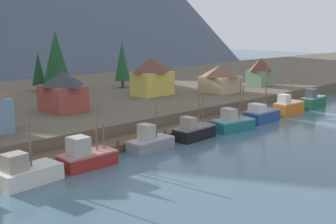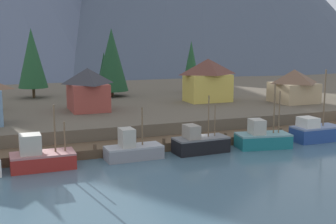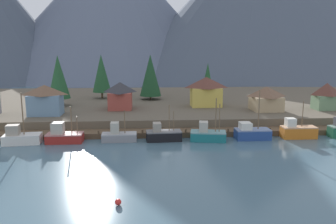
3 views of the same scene
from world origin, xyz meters
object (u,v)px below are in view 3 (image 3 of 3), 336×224
at_px(house_blue, 45,100).
at_px(conifer_near_left, 208,78).
at_px(fishing_boat_black, 163,135).
at_px(fishing_boat_orange, 298,131).
at_px(house_yellow, 206,91).
at_px(fishing_boat_white, 21,137).
at_px(channel_buoy, 118,202).
at_px(fishing_boat_red, 63,136).
at_px(house_red, 120,95).
at_px(conifer_near_right, 101,73).
at_px(fishing_boat_grey, 118,135).
at_px(house_green, 326,96).
at_px(conifer_back_left, 151,80).
at_px(fishing_boat_teal, 207,134).
at_px(fishing_boat_blue, 251,133).
at_px(house_tan, 266,98).
at_px(conifer_mid_right, 150,75).
at_px(conifer_mid_left, 58,77).

relative_size(house_blue, conifer_near_left, 0.70).
height_order(fishing_boat_black, fishing_boat_orange, fishing_boat_orange).
relative_size(house_yellow, conifer_near_left, 0.76).
bearing_deg(fishing_boat_orange, fishing_boat_black, -178.98).
bearing_deg(fishing_boat_white, channel_buoy, -59.18).
relative_size(fishing_boat_white, fishing_boat_red, 1.40).
bearing_deg(house_yellow, house_red, -174.64).
relative_size(fishing_boat_orange, conifer_near_right, 0.57).
distance_m(fishing_boat_grey, house_green, 48.66).
height_order(conifer_back_left, channel_buoy, conifer_back_left).
xyz_separation_m(fishing_boat_teal, house_red, (-16.84, 19.87, 4.52)).
xyz_separation_m(fishing_boat_blue, house_tan, (7.85, 15.13, 4.08)).
bearing_deg(conifer_mid_right, fishing_boat_blue, -61.91).
relative_size(fishing_boat_white, house_red, 1.28).
xyz_separation_m(fishing_boat_grey, fishing_boat_black, (7.96, -0.14, 0.04)).
bearing_deg(fishing_boat_red, house_tan, 20.02).
xyz_separation_m(house_red, house_tan, (32.90, -4.23, -0.39)).
distance_m(house_blue, conifer_near_left, 43.46).
xyz_separation_m(house_green, conifer_mid_right, (-39.73, 18.17, 3.48)).
relative_size(fishing_boat_black, house_red, 0.93).
height_order(fishing_boat_white, conifer_mid_left, conifer_mid_left).
height_order(fishing_boat_white, house_green, fishing_boat_white).
bearing_deg(conifer_back_left, conifer_mid_right, -92.91).
distance_m(house_yellow, house_blue, 36.45).
xyz_separation_m(conifer_near_left, conifer_mid_left, (-37.86, -9.42, 1.34)).
distance_m(fishing_boat_blue, house_green, 27.05).
bearing_deg(house_blue, conifer_near_right, 69.42).
height_order(fishing_boat_red, conifer_near_left, conifer_near_left).
bearing_deg(house_red, fishing_boat_red, -114.27).
height_order(fishing_boat_teal, channel_buoy, fishing_boat_teal).
bearing_deg(conifer_back_left, conifer_mid_left, -142.89).
relative_size(fishing_boat_red, house_blue, 0.92).
bearing_deg(house_yellow, conifer_near_left, 78.32).
height_order(fishing_boat_teal, conifer_back_left, conifer_back_left).
relative_size(fishing_boat_teal, house_red, 1.10).
bearing_deg(conifer_near_left, fishing_boat_teal, -100.02).
xyz_separation_m(fishing_boat_teal, fishing_boat_orange, (16.97, 0.78, 0.17)).
bearing_deg(conifer_mid_left, fishing_boat_teal, -37.91).
distance_m(fishing_boat_white, fishing_boat_teal, 32.76).
bearing_deg(house_tan, conifer_mid_right, 144.53).
distance_m(house_red, conifer_mid_right, 16.19).
distance_m(fishing_boat_orange, conifer_back_left, 49.06).
xyz_separation_m(fishing_boat_grey, conifer_near_right, (-7.16, 36.26, 8.38)).
height_order(conifer_mid_right, channel_buoy, conifer_mid_right).
distance_m(fishing_boat_black, house_yellow, 24.65).
bearing_deg(conifer_back_left, fishing_boat_blue, -67.11).
bearing_deg(fishing_boat_black, conifer_back_left, 88.86).
xyz_separation_m(fishing_boat_orange, house_blue, (-48.94, 12.51, 4.45)).
height_order(fishing_boat_blue, house_yellow, house_yellow).
bearing_deg(house_red, fishing_boat_white, -128.88).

